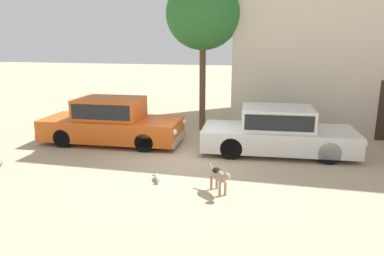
# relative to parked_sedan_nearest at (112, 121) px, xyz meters

# --- Properties ---
(ground_plane) EXTENTS (80.00, 80.00, 0.00)m
(ground_plane) POSITION_rel_parked_sedan_nearest_xyz_m (2.89, -1.12, -0.76)
(ground_plane) COLOR tan
(parked_sedan_nearest) EXTENTS (4.86, 2.01, 1.54)m
(parked_sedan_nearest) POSITION_rel_parked_sedan_nearest_xyz_m (0.00, 0.00, 0.00)
(parked_sedan_nearest) COLOR #D15619
(parked_sedan_nearest) RESTS_ON ground_plane
(parked_sedan_second) EXTENTS (4.85, 2.14, 1.45)m
(parked_sedan_second) POSITION_rel_parked_sedan_nearest_xyz_m (5.49, 0.08, -0.04)
(parked_sedan_second) COLOR silver
(parked_sedan_second) RESTS_ON ground_plane
(stray_dog_spotted) EXTENTS (0.67, 0.86, 0.64)m
(stray_dog_spotted) POSITION_rel_parked_sedan_nearest_xyz_m (4.20, -3.32, -0.33)
(stray_dog_spotted) COLOR #997F60
(stray_dog_spotted) RESTS_ON ground_plane
(stray_cat) EXTENTS (0.39, 0.58, 0.17)m
(stray_cat) POSITION_rel_parked_sedan_nearest_xyz_m (2.59, -2.94, -0.68)
(stray_cat) COLOR beige
(stray_cat) RESTS_ON ground_plane
(acacia_tree_left) EXTENTS (2.75, 2.47, 5.66)m
(acacia_tree_left) POSITION_rel_parked_sedan_nearest_xyz_m (2.62, 2.54, 3.57)
(acacia_tree_left) COLOR brown
(acacia_tree_left) RESTS_ON ground_plane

